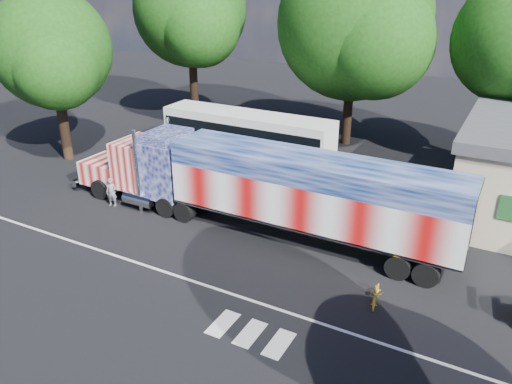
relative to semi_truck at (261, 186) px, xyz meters
The scene contains 9 objects.
ground 3.69m from the semi_truck, 99.45° to the right, with size 100.00×100.00×0.00m, color black.
lane_markings 7.05m from the semi_truck, 79.06° to the right, with size 30.00×2.67×0.01m.
semi_truck is the anchor object (origin of this frame).
coach_bus 9.91m from the semi_truck, 123.66° to the left, with size 12.25×2.85×3.56m.
woman 9.12m from the semi_truck, 169.71° to the right, with size 0.61×0.40×1.67m, color slate.
bicycle 8.16m from the semi_truck, 25.84° to the right, with size 0.58×1.66×0.87m, color gold.
tree_n_mid 17.00m from the semi_truck, 92.53° to the left, with size 11.61×11.06×14.55m.
tree_w_a 18.09m from the semi_truck, behind, with size 8.21×7.82×11.59m.
tree_nw_a 21.91m from the semi_truck, 134.11° to the left, with size 9.67×9.21×14.12m.
Camera 1 is at (11.30, -17.75, 12.36)m, focal length 35.00 mm.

